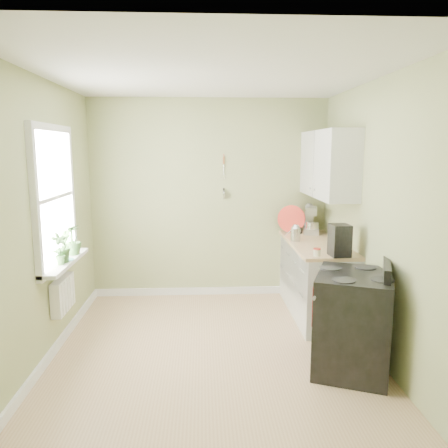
{
  "coord_description": "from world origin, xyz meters",
  "views": [
    {
      "loc": [
        -0.1,
        -4.13,
        2.03
      ],
      "look_at": [
        0.14,
        0.55,
        1.22
      ],
      "focal_mm": 35.0,
      "sensor_mm": 36.0,
      "label": 1
    }
  ],
  "objects_px": {
    "stove": "(353,322)",
    "stand_mixer": "(311,221)",
    "coffee_maker": "(339,241)",
    "kettle": "(296,233)"
  },
  "relations": [
    {
      "from": "stove",
      "to": "kettle",
      "type": "relative_size",
      "value": 5.05
    },
    {
      "from": "kettle",
      "to": "coffee_maker",
      "type": "relative_size",
      "value": 0.61
    },
    {
      "from": "stove",
      "to": "stand_mixer",
      "type": "distance_m",
      "value": 2.07
    },
    {
      "from": "kettle",
      "to": "stand_mixer",
      "type": "bearing_deg",
      "value": 57.7
    },
    {
      "from": "stove",
      "to": "coffee_maker",
      "type": "xyz_separation_m",
      "value": [
        0.07,
        0.71,
        0.6
      ]
    },
    {
      "from": "coffee_maker",
      "to": "kettle",
      "type": "bearing_deg",
      "value": 111.18
    },
    {
      "from": "stand_mixer",
      "to": "kettle",
      "type": "bearing_deg",
      "value": -122.3
    },
    {
      "from": "stove",
      "to": "kettle",
      "type": "bearing_deg",
      "value": 98.75
    },
    {
      "from": "stand_mixer",
      "to": "coffee_maker",
      "type": "height_order",
      "value": "stand_mixer"
    },
    {
      "from": "kettle",
      "to": "stove",
      "type": "bearing_deg",
      "value": -81.25
    }
  ]
}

